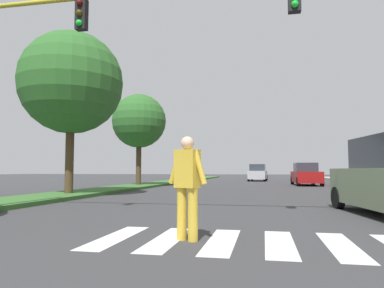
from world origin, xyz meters
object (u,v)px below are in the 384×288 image
(sedan_midblock, at_px, (306,175))
(tree_mid, at_px, (71,83))
(traffic_light_gantry, at_px, (81,42))
(tree_far, at_px, (139,121))
(sedan_distant, at_px, (258,173))
(pedestrian_performer, at_px, (187,183))

(sedan_midblock, bearing_deg, tree_mid, -128.94)
(traffic_light_gantry, xyz_separation_m, sedan_midblock, (7.60, 20.09, -3.61))
(traffic_light_gantry, bearing_deg, sedan_midblock, 69.27)
(tree_mid, distance_m, tree_far, 9.45)
(tree_far, relative_size, sedan_distant, 1.37)
(traffic_light_gantry, height_order, sedan_distant, traffic_light_gantry)
(tree_far, distance_m, sedan_distant, 17.27)
(tree_far, distance_m, pedestrian_performer, 19.65)
(tree_mid, relative_size, traffic_light_gantry, 0.73)
(traffic_light_gantry, distance_m, pedestrian_performer, 5.34)
(sedan_midblock, bearing_deg, traffic_light_gantry, -110.73)
(sedan_midblock, relative_size, sedan_distant, 0.98)
(tree_far, height_order, traffic_light_gantry, tree_far)
(pedestrian_performer, height_order, sedan_distant, sedan_distant)
(tree_mid, height_order, sedan_distant, tree_mid)
(tree_far, distance_m, sedan_midblock, 13.03)
(tree_mid, height_order, sedan_midblock, tree_mid)
(tree_mid, xyz_separation_m, traffic_light_gantry, (3.75, -6.03, -0.58))
(tree_mid, relative_size, sedan_midblock, 1.58)
(sedan_distant, bearing_deg, sedan_midblock, -70.10)
(traffic_light_gantry, bearing_deg, tree_far, 104.47)
(pedestrian_performer, distance_m, sedan_distant, 32.81)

